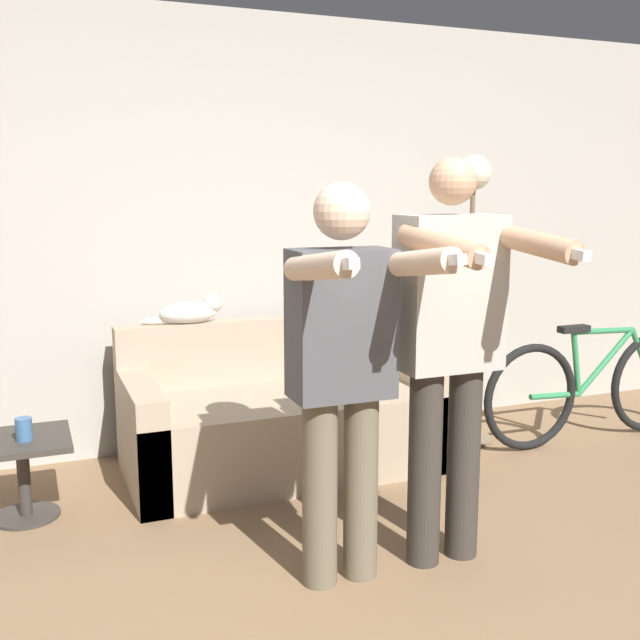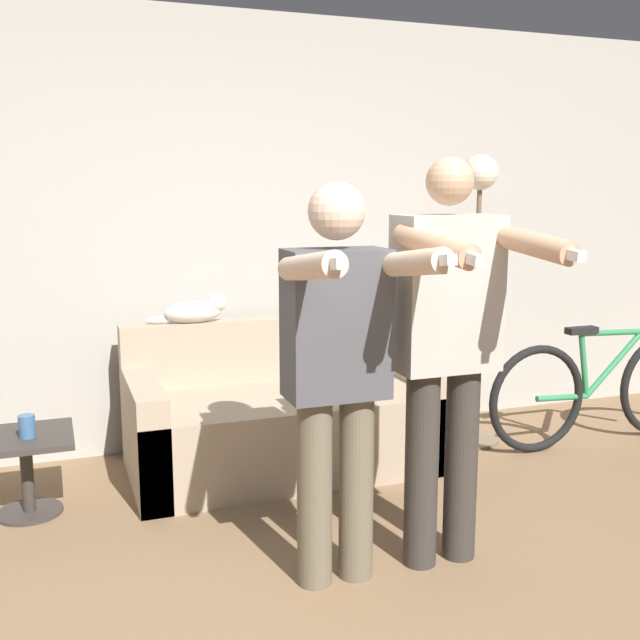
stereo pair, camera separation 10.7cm
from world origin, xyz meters
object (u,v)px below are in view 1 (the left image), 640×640
at_px(floor_lamp, 471,239).
at_px(side_table, 23,460).
at_px(person_left, 343,360).
at_px(cup, 24,429).
at_px(bicycle, 593,387).
at_px(cat, 192,311).
at_px(person_right, 451,338).
at_px(couch, 284,420).

height_order(floor_lamp, side_table, floor_lamp).
height_order(person_left, cup, person_left).
bearing_deg(bicycle, cat, 165.60).
bearing_deg(floor_lamp, person_left, -137.27).
bearing_deg(floor_lamp, cat, 169.20).
height_order(person_left, bicycle, person_left).
bearing_deg(person_right, couch, 101.95).
xyz_separation_m(couch, bicycle, (1.95, -0.29, 0.07)).
xyz_separation_m(couch, cup, (-1.37, -0.22, 0.18)).
distance_m(person_left, person_right, 0.48).
relative_size(couch, person_left, 1.11).
distance_m(side_table, cup, 0.17).
bearing_deg(cat, couch, -36.17).
bearing_deg(couch, person_left, -98.84).
height_order(person_right, floor_lamp, floor_lamp).
xyz_separation_m(person_right, cat, (-0.72, 1.62, -0.09)).
height_order(cat, cup, cat).
height_order(cat, floor_lamp, floor_lamp).
distance_m(floor_lamp, bicycle, 1.22).
height_order(person_left, floor_lamp, floor_lamp).
xyz_separation_m(floor_lamp, cup, (-2.58, -0.23, -0.81)).
bearing_deg(couch, cup, -170.70).
bearing_deg(couch, person_right, -77.99).
bearing_deg(side_table, person_right, -33.91).
xyz_separation_m(cat, bicycle, (2.39, -0.61, -0.53)).
relative_size(person_left, cup, 14.56).
relative_size(couch, floor_lamp, 1.00).
xyz_separation_m(side_table, cup, (0.02, -0.04, 0.17)).
distance_m(person_right, cup, 2.03).
distance_m(person_right, side_table, 2.11).
bearing_deg(floor_lamp, couch, -179.63).
distance_m(person_left, floor_lamp, 1.96).
bearing_deg(person_left, couch, 82.18).
xyz_separation_m(cat, cup, (-0.93, -0.55, -0.43)).
height_order(couch, cup, couch).
xyz_separation_m(couch, side_table, (-1.39, -0.18, 0.01)).
distance_m(couch, person_right, 1.50).
bearing_deg(person_right, cat, 113.84).
bearing_deg(person_left, bicycle, 26.08).
xyz_separation_m(person_left, person_right, (0.48, 0.00, 0.05)).
height_order(person_right, cat, person_right).
relative_size(person_right, side_table, 3.78).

